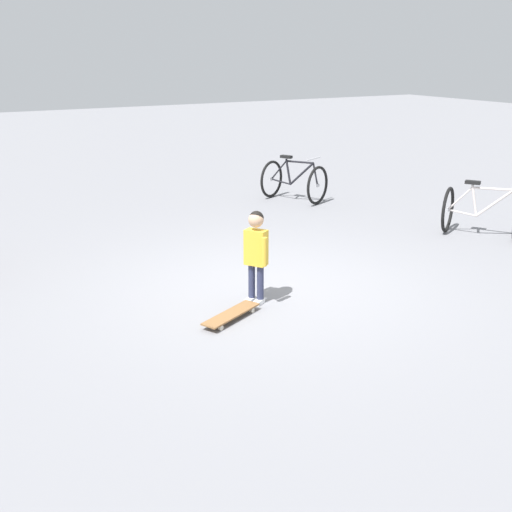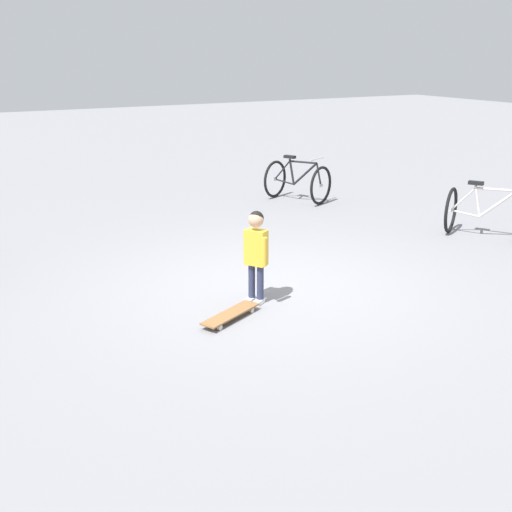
# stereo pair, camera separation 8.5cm
# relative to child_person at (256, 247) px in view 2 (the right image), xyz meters

# --- Properties ---
(ground_plane) EXTENTS (50.00, 50.00, 0.00)m
(ground_plane) POSITION_rel_child_person_xyz_m (0.36, -0.43, -0.66)
(ground_plane) COLOR gray
(child_person) EXTENTS (0.41, 0.26, 1.06)m
(child_person) POSITION_rel_child_person_xyz_m (0.00, 0.00, 0.00)
(child_person) COLOR #2D3351
(child_person) RESTS_ON ground
(skateboard) EXTENTS (0.52, 0.80, 0.07)m
(skateboard) POSITION_rel_child_person_xyz_m (-0.30, 0.47, -0.60)
(skateboard) COLOR olive
(skateboard) RESTS_ON ground
(bicycle_near) EXTENTS (1.27, 1.09, 0.85)m
(bicycle_near) POSITION_rel_child_person_xyz_m (4.07, -3.12, -0.28)
(bicycle_near) COLOR black
(bicycle_near) RESTS_ON ground
(bicycle_mid) EXTENTS (1.28, 1.17, 0.85)m
(bicycle_mid) POSITION_rel_child_person_xyz_m (0.66, -4.32, -0.28)
(bicycle_mid) COLOR black
(bicycle_mid) RESTS_ON ground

